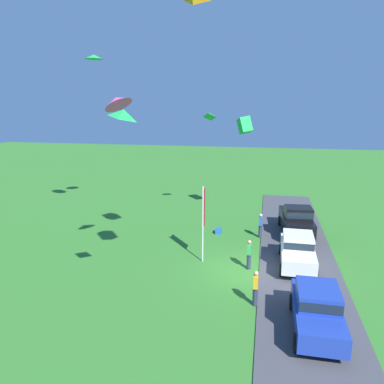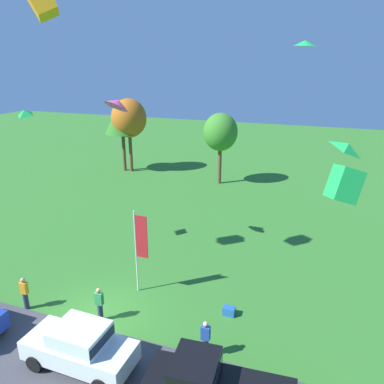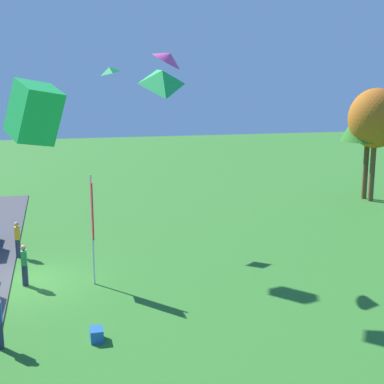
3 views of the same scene
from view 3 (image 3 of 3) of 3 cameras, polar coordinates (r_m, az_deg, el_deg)
name	(u,v)px [view 3 (image 3 of 3)]	position (r m, az deg, el deg)	size (l,w,h in m)	color
ground_plane	(27,283)	(23.30, -17.23, -9.21)	(120.00, 120.00, 0.00)	#337528
person_watching_sky	(18,239)	(26.41, -18.11, -4.81)	(0.36, 0.24, 1.71)	#2D334C
person_on_lawn	(24,265)	(22.70, -17.45, -7.42)	(0.36, 0.24, 1.71)	#2D334C
tree_lone_near	(369,115)	(39.23, 18.37, 7.79)	(3.69, 3.69, 7.78)	brown
tree_far_left	(376,119)	(38.56, 19.02, 7.40)	(3.67, 3.67, 7.76)	brown
flag_banner	(92,217)	(21.42, -10.59, -2.64)	(0.71, 0.08, 4.53)	silver
cooler_box	(97,335)	(17.83, -10.14, -14.74)	(0.56, 0.40, 0.40)	blue
kite_box_over_trees	(34,113)	(11.84, -16.47, 8.13)	(0.83, 0.83, 1.16)	green
kite_delta_high_right	(168,57)	(24.32, -2.55, 14.16)	(1.40, 1.40, 0.41)	#EA4C9E
kite_diamond_low_drifter	(109,70)	(28.53, -8.82, 12.70)	(0.70, 0.79, 0.33)	green
kite_diamond_topmost	(162,78)	(11.93, -3.19, 12.07)	(0.76, 1.04, 0.32)	green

